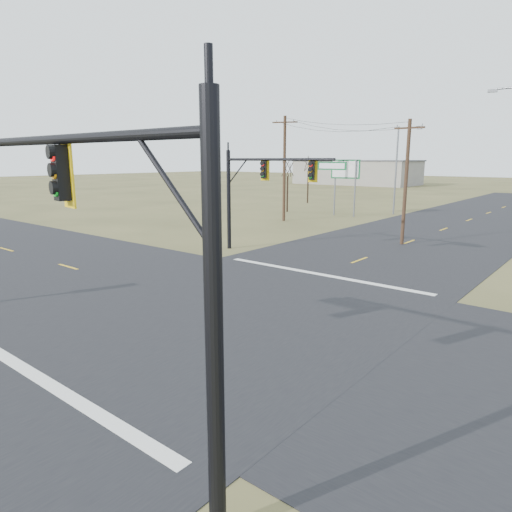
{
  "coord_description": "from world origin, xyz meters",
  "views": [
    {
      "loc": [
        12.09,
        -12.75,
        5.98
      ],
      "look_at": [
        0.9,
        1.0,
        2.21
      ],
      "focal_mm": 32.0,
      "sensor_mm": 36.0,
      "label": 1
    }
  ],
  "objects_px": {
    "mast_arm_far": "(265,179)",
    "streetlight_c": "(398,166)",
    "utility_pole_near": "(406,180)",
    "highway_sign": "(345,176)",
    "mast_arm_near": "(71,208)",
    "utility_pole_far": "(284,168)",
    "bare_tree_a": "(288,167)",
    "bare_tree_b": "(308,163)"
  },
  "relations": [
    {
      "from": "mast_arm_far",
      "to": "streetlight_c",
      "type": "height_order",
      "value": "streetlight_c"
    },
    {
      "from": "utility_pole_near",
      "to": "highway_sign",
      "type": "relative_size",
      "value": 1.46
    },
    {
      "from": "mast_arm_far",
      "to": "highway_sign",
      "type": "xyz_separation_m",
      "value": [
        -5.84,
        21.2,
        -0.54
      ]
    },
    {
      "from": "mast_arm_near",
      "to": "streetlight_c",
      "type": "bearing_deg",
      "value": 114.83
    },
    {
      "from": "utility_pole_far",
      "to": "bare_tree_a",
      "type": "distance_m",
      "value": 7.86
    },
    {
      "from": "utility_pole_near",
      "to": "bare_tree_b",
      "type": "xyz_separation_m",
      "value": [
        -22.52,
        22.5,
        0.88
      ]
    },
    {
      "from": "utility_pole_near",
      "to": "streetlight_c",
      "type": "relative_size",
      "value": 0.92
    },
    {
      "from": "mast_arm_near",
      "to": "highway_sign",
      "type": "distance_m",
      "value": 42.2
    },
    {
      "from": "highway_sign",
      "to": "mast_arm_near",
      "type": "bearing_deg",
      "value": -76.52
    },
    {
      "from": "streetlight_c",
      "to": "utility_pole_far",
      "type": "bearing_deg",
      "value": -113.09
    },
    {
      "from": "utility_pole_far",
      "to": "mast_arm_near",
      "type": "bearing_deg",
      "value": -60.68
    },
    {
      "from": "highway_sign",
      "to": "streetlight_c",
      "type": "distance_m",
      "value": 6.17
    },
    {
      "from": "streetlight_c",
      "to": "bare_tree_b",
      "type": "relative_size",
      "value": 1.39
    },
    {
      "from": "highway_sign",
      "to": "bare_tree_b",
      "type": "height_order",
      "value": "bare_tree_b"
    },
    {
      "from": "mast_arm_far",
      "to": "bare_tree_b",
      "type": "xyz_separation_m",
      "value": [
        -17.03,
        31.4,
        0.65
      ]
    },
    {
      "from": "utility_pole_far",
      "to": "bare_tree_b",
      "type": "distance_m",
      "value": 19.29
    },
    {
      "from": "bare_tree_a",
      "to": "streetlight_c",
      "type": "bearing_deg",
      "value": 26.3
    },
    {
      "from": "utility_pole_far",
      "to": "streetlight_c",
      "type": "bearing_deg",
      "value": 61.28
    },
    {
      "from": "mast_arm_far",
      "to": "streetlight_c",
      "type": "distance_m",
      "value": 26.07
    },
    {
      "from": "utility_pole_far",
      "to": "bare_tree_b",
      "type": "relative_size",
      "value": 1.48
    },
    {
      "from": "mast_arm_far",
      "to": "bare_tree_b",
      "type": "bearing_deg",
      "value": 95.32
    },
    {
      "from": "mast_arm_near",
      "to": "mast_arm_far",
      "type": "xyz_separation_m",
      "value": [
        -9.44,
        18.13,
        -0.3
      ]
    },
    {
      "from": "utility_pole_far",
      "to": "highway_sign",
      "type": "bearing_deg",
      "value": 68.75
    },
    {
      "from": "mast_arm_far",
      "to": "bare_tree_a",
      "type": "distance_m",
      "value": 24.33
    },
    {
      "from": "mast_arm_near",
      "to": "streetlight_c",
      "type": "distance_m",
      "value": 45.59
    },
    {
      "from": "bare_tree_a",
      "to": "bare_tree_b",
      "type": "xyz_separation_m",
      "value": [
        -4.14,
        10.76,
        0.31
      ]
    },
    {
      "from": "utility_pole_far",
      "to": "utility_pole_near",
      "type": "bearing_deg",
      "value": -20.02
    },
    {
      "from": "mast_arm_far",
      "to": "bare_tree_b",
      "type": "relative_size",
      "value": 1.3
    },
    {
      "from": "highway_sign",
      "to": "utility_pole_far",
      "type": "bearing_deg",
      "value": -119.0
    },
    {
      "from": "utility_pole_near",
      "to": "highway_sign",
      "type": "bearing_deg",
      "value": 132.65
    },
    {
      "from": "mast_arm_far",
      "to": "highway_sign",
      "type": "distance_m",
      "value": 22.0
    },
    {
      "from": "utility_pole_far",
      "to": "bare_tree_b",
      "type": "height_order",
      "value": "utility_pole_far"
    },
    {
      "from": "highway_sign",
      "to": "bare_tree_b",
      "type": "xyz_separation_m",
      "value": [
        -11.19,
        10.2,
        1.19
      ]
    },
    {
      "from": "mast_arm_far",
      "to": "bare_tree_b",
      "type": "height_order",
      "value": "bare_tree_b"
    },
    {
      "from": "utility_pole_near",
      "to": "highway_sign",
      "type": "height_order",
      "value": "utility_pole_near"
    },
    {
      "from": "bare_tree_a",
      "to": "bare_tree_b",
      "type": "height_order",
      "value": "bare_tree_b"
    },
    {
      "from": "utility_pole_near",
      "to": "utility_pole_far",
      "type": "height_order",
      "value": "utility_pole_far"
    },
    {
      "from": "mast_arm_far",
      "to": "utility_pole_near",
      "type": "bearing_deg",
      "value": 35.16
    },
    {
      "from": "utility_pole_near",
      "to": "utility_pole_far",
      "type": "bearing_deg",
      "value": 159.98
    },
    {
      "from": "mast_arm_near",
      "to": "mast_arm_far",
      "type": "bearing_deg",
      "value": 127.7
    },
    {
      "from": "mast_arm_near",
      "to": "bare_tree_a",
      "type": "height_order",
      "value": "mast_arm_near"
    },
    {
      "from": "utility_pole_far",
      "to": "highway_sign",
      "type": "xyz_separation_m",
      "value": [
        2.78,
        7.16,
        -0.97
      ]
    }
  ]
}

